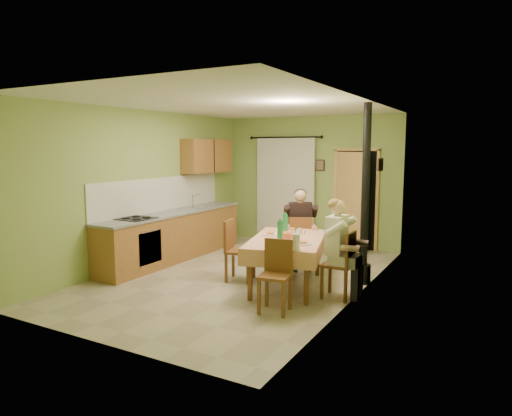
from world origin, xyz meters
The scene contains 17 objects.
floor centered at (0.00, 0.00, 0.00)m, with size 4.00×6.00×0.01m, color tan.
room_shell centered at (0.00, 0.00, 1.82)m, with size 4.04×6.04×2.82m.
kitchen_run centered at (-1.71, 0.40, 0.48)m, with size 0.64×3.64×1.56m.
upper_cabinets centered at (-1.82, 1.70, 1.95)m, with size 0.35×1.40×0.70m, color #915E2D.
curtain centered at (-0.55, 2.90, 1.26)m, with size 1.70×0.07×2.22m.
doorway centered at (1.02, 2.87, 1.05)m, with size 0.96×0.49×2.15m.
dining_table centered at (0.93, -0.16, 0.38)m, with size 1.49×1.98×0.76m.
tableware centered at (0.98, -0.26, 0.83)m, with size 0.97×1.47×0.33m.
chair_far centered at (0.71, 0.86, 0.29)m, with size 0.53×0.53×0.95m.
chair_near centered at (1.26, -1.21, 0.29)m, with size 0.44×0.44×0.94m.
chair_right centered at (1.80, -0.27, 0.29)m, with size 0.41×0.41×0.96m.
chair_left centered at (0.12, -0.21, 0.29)m, with size 0.51×0.51×0.98m.
man_far centered at (0.70, 0.87, 0.88)m, with size 0.65×0.61×1.39m.
man_right centered at (1.78, -0.27, 0.88)m, with size 0.47×0.58×1.39m.
stove_flue centered at (1.90, 0.60, 1.02)m, with size 0.24×0.24×2.80m.
picture_back centered at (0.25, 2.97, 1.75)m, with size 0.19×0.03×0.23m, color black.
picture_right centered at (1.97, 1.20, 1.85)m, with size 0.03×0.31×0.21m, color brown.
Camera 1 is at (3.80, -6.33, 2.12)m, focal length 32.00 mm.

